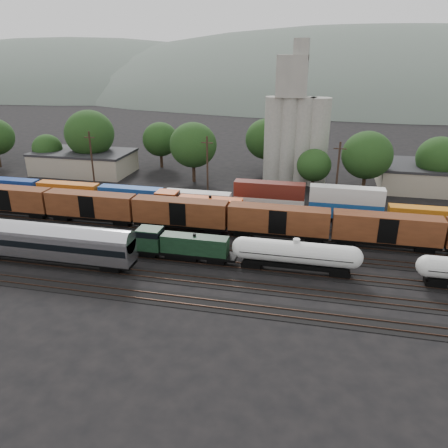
% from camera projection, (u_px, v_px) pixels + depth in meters
% --- Properties ---
extents(ground, '(600.00, 600.00, 0.00)m').
position_uv_depth(ground, '(250.00, 251.00, 62.66)').
color(ground, black).
extents(tracks, '(180.00, 33.20, 0.20)m').
position_uv_depth(tracks, '(250.00, 251.00, 62.65)').
color(tracks, black).
rests_on(tracks, ground).
extents(green_locomotive, '(15.15, 2.67, 4.01)m').
position_uv_depth(green_locomotive, '(176.00, 244.00, 59.19)').
color(green_locomotive, black).
rests_on(green_locomotive, ground).
extents(tank_car_a, '(16.65, 2.98, 4.36)m').
position_uv_depth(tank_car_a, '(296.00, 254.00, 55.80)').
color(tank_car_a, silver).
rests_on(tank_car_a, ground).
extents(passenger_coach, '(24.60, 3.03, 5.59)m').
position_uv_depth(passenger_coach, '(45.00, 241.00, 57.60)').
color(passenger_coach, silver).
rests_on(passenger_coach, ground).
extents(orange_locomotive, '(17.79, 2.97, 4.45)m').
position_uv_depth(orange_locomotive, '(193.00, 206.00, 73.11)').
color(orange_locomotive, black).
rests_on(orange_locomotive, ground).
extents(boxcar_string, '(153.60, 2.90, 4.20)m').
position_uv_depth(boxcar_string, '(228.00, 216.00, 66.90)').
color(boxcar_string, black).
rests_on(boxcar_string, ground).
extents(container_wall, '(178.40, 2.60, 5.80)m').
position_uv_depth(container_wall, '(344.00, 206.00, 72.57)').
color(container_wall, black).
rests_on(container_wall, ground).
extents(grain_silo, '(13.40, 5.00, 29.00)m').
position_uv_depth(grain_silo, '(295.00, 131.00, 90.43)').
color(grain_silo, gray).
rests_on(grain_silo, ground).
extents(industrial_sheds, '(119.38, 17.26, 5.10)m').
position_uv_depth(industrial_sheds, '(309.00, 173.00, 92.30)').
color(industrial_sheds, '#9E937F').
rests_on(industrial_sheds, ground).
extents(tree_band, '(165.52, 22.20, 14.29)m').
position_uv_depth(tree_band, '(271.00, 146.00, 93.37)').
color(tree_band, black).
rests_on(tree_band, ground).
extents(utility_poles, '(122.20, 0.36, 12.00)m').
position_uv_depth(utility_poles, '(270.00, 170.00, 80.29)').
color(utility_poles, black).
rests_on(utility_poles, ground).
extents(distant_hills, '(860.00, 286.00, 130.00)m').
position_uv_depth(distant_hills, '(346.00, 124.00, 300.94)').
color(distant_hills, '#59665B').
rests_on(distant_hills, ground).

